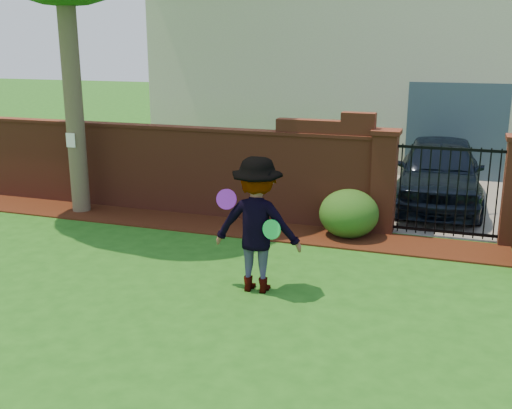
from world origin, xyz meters
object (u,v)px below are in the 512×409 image
(frisbee_purple, at_px, (227,199))
(car, at_px, (439,174))
(man, at_px, (256,226))
(frisbee_green, at_px, (272,229))

(frisbee_purple, bearing_deg, car, 65.10)
(car, bearing_deg, man, -114.06)
(frisbee_purple, xyz_separation_m, frisbee_green, (0.66, -0.07, -0.34))
(frisbee_purple, relative_size, frisbee_green, 1.05)
(car, xyz_separation_m, frisbee_green, (-1.89, -5.56, 0.26))
(car, height_order, frisbee_purple, frisbee_purple)
(frisbee_green, bearing_deg, man, 144.44)
(frisbee_green, bearing_deg, car, 71.24)
(man, bearing_deg, frisbee_purple, 16.76)
(car, relative_size, frisbee_green, 15.98)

